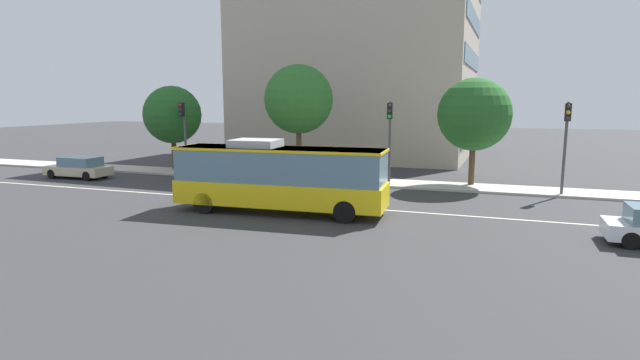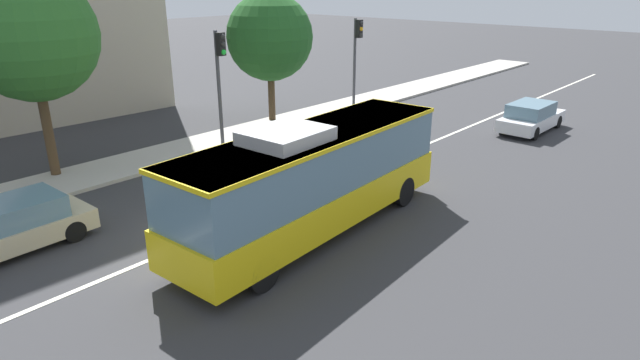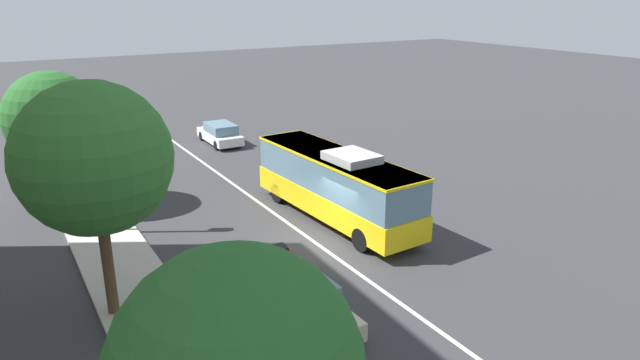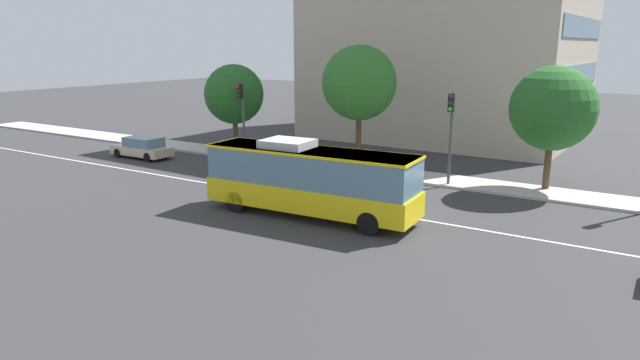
{
  "view_description": "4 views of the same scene",
  "coord_description": "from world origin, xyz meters",
  "px_view_note": "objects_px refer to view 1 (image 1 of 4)",
  "views": [
    {
      "loc": [
        11.32,
        -23.32,
        5.29
      ],
      "look_at": [
        3.66,
        -1.13,
        1.51
      ],
      "focal_mm": 27.86,
      "sensor_mm": 36.0,
      "label": 1
    },
    {
      "loc": [
        -8.88,
        -12.05,
        7.24
      ],
      "look_at": [
        2.68,
        -1.78,
        1.37
      ],
      "focal_mm": 29.89,
      "sensor_mm": 36.0,
      "label": 2
    },
    {
      "loc": [
        -18.4,
        10.98,
        10.06
      ],
      "look_at": [
        3.43,
        -2.17,
        1.5
      ],
      "focal_mm": 31.49,
      "sensor_mm": 36.0,
      "label": 3
    },
    {
      "loc": [
        15.34,
        -22.75,
        7.65
      ],
      "look_at": [
        2.01,
        -1.32,
        1.54
      ],
      "focal_mm": 31.33,
      "sensor_mm": 36.0,
      "label": 4
    }
  ],
  "objects_px": {
    "street_tree_kerbside_left": "(474,115)",
    "street_tree_kerbside_centre": "(299,99)",
    "sedan_beige": "(79,168)",
    "traffic_light_mid_block": "(183,125)",
    "traffic_light_near_corner": "(566,132)",
    "traffic_light_far_corner": "(390,129)",
    "transit_bus": "(279,175)",
    "sedan_beige_ahead": "(218,175)",
    "street_tree_kerbside_right": "(172,115)"
  },
  "relations": [
    {
      "from": "street_tree_kerbside_left",
      "to": "street_tree_kerbside_centre",
      "type": "bearing_deg",
      "value": 179.57
    },
    {
      "from": "sedan_beige",
      "to": "traffic_light_mid_block",
      "type": "height_order",
      "value": "traffic_light_mid_block"
    },
    {
      "from": "traffic_light_near_corner",
      "to": "street_tree_kerbside_centre",
      "type": "distance_m",
      "value": 16.58
    },
    {
      "from": "traffic_light_far_corner",
      "to": "transit_bus",
      "type": "bearing_deg",
      "value": -27.02
    },
    {
      "from": "sedan_beige_ahead",
      "to": "street_tree_kerbside_right",
      "type": "height_order",
      "value": "street_tree_kerbside_right"
    },
    {
      "from": "traffic_light_far_corner",
      "to": "street_tree_kerbside_left",
      "type": "relative_size",
      "value": 0.78
    },
    {
      "from": "traffic_light_mid_block",
      "to": "traffic_light_far_corner",
      "type": "height_order",
      "value": "same"
    },
    {
      "from": "sedan_beige_ahead",
      "to": "street_tree_kerbside_right",
      "type": "relative_size",
      "value": 0.71
    },
    {
      "from": "street_tree_kerbside_left",
      "to": "street_tree_kerbside_right",
      "type": "height_order",
      "value": "street_tree_kerbside_left"
    },
    {
      "from": "traffic_light_mid_block",
      "to": "street_tree_kerbside_centre",
      "type": "bearing_deg",
      "value": 106.89
    },
    {
      "from": "sedan_beige",
      "to": "sedan_beige_ahead",
      "type": "distance_m",
      "value": 10.71
    },
    {
      "from": "sedan_beige_ahead",
      "to": "street_tree_kerbside_centre",
      "type": "height_order",
      "value": "street_tree_kerbside_centre"
    },
    {
      "from": "street_tree_kerbside_right",
      "to": "transit_bus",
      "type": "bearing_deg",
      "value": -38.19
    },
    {
      "from": "sedan_beige_ahead",
      "to": "street_tree_kerbside_centre",
      "type": "bearing_deg",
      "value": -125.31
    },
    {
      "from": "sedan_beige",
      "to": "street_tree_kerbside_left",
      "type": "relative_size",
      "value": 0.68
    },
    {
      "from": "street_tree_kerbside_left",
      "to": "traffic_light_near_corner",
      "type": "bearing_deg",
      "value": -20.58
    },
    {
      "from": "traffic_light_far_corner",
      "to": "street_tree_kerbside_centre",
      "type": "height_order",
      "value": "street_tree_kerbside_centre"
    },
    {
      "from": "transit_bus",
      "to": "street_tree_kerbside_centre",
      "type": "xyz_separation_m",
      "value": [
        -3.2,
        10.64,
        3.53
      ]
    },
    {
      "from": "sedan_beige_ahead",
      "to": "traffic_light_mid_block",
      "type": "distance_m",
      "value": 6.08
    },
    {
      "from": "traffic_light_mid_block",
      "to": "street_tree_kerbside_right",
      "type": "relative_size",
      "value": 0.82
    },
    {
      "from": "traffic_light_far_corner",
      "to": "street_tree_kerbside_centre",
      "type": "xyz_separation_m",
      "value": [
        -6.7,
        2.02,
        1.78
      ]
    },
    {
      "from": "street_tree_kerbside_centre",
      "to": "street_tree_kerbside_right",
      "type": "distance_m",
      "value": 10.06
    },
    {
      "from": "sedan_beige",
      "to": "street_tree_kerbside_left",
      "type": "bearing_deg",
      "value": -168.91
    },
    {
      "from": "traffic_light_far_corner",
      "to": "street_tree_kerbside_centre",
      "type": "distance_m",
      "value": 7.22
    },
    {
      "from": "transit_bus",
      "to": "traffic_light_far_corner",
      "type": "bearing_deg",
      "value": 64.86
    },
    {
      "from": "sedan_beige",
      "to": "traffic_light_mid_block",
      "type": "xyz_separation_m",
      "value": [
        6.29,
        3.29,
        2.84
      ]
    },
    {
      "from": "street_tree_kerbside_left",
      "to": "street_tree_kerbside_right",
      "type": "distance_m",
      "value": 21.47
    },
    {
      "from": "traffic_light_near_corner",
      "to": "traffic_light_far_corner",
      "type": "relative_size",
      "value": 1.0
    },
    {
      "from": "street_tree_kerbside_right",
      "to": "street_tree_kerbside_centre",
      "type": "bearing_deg",
      "value": 1.53
    },
    {
      "from": "sedan_beige_ahead",
      "to": "street_tree_kerbside_left",
      "type": "distance_m",
      "value": 16.15
    },
    {
      "from": "transit_bus",
      "to": "sedan_beige_ahead",
      "type": "xyz_separation_m",
      "value": [
        -6.62,
        5.54,
        -1.09
      ]
    },
    {
      "from": "street_tree_kerbside_left",
      "to": "street_tree_kerbside_right",
      "type": "xyz_separation_m",
      "value": [
        -21.47,
        -0.18,
        -0.21
      ]
    },
    {
      "from": "sedan_beige",
      "to": "traffic_light_far_corner",
      "type": "relative_size",
      "value": 0.87
    },
    {
      "from": "traffic_light_near_corner",
      "to": "traffic_light_far_corner",
      "type": "distance_m",
      "value": 9.67
    },
    {
      "from": "traffic_light_near_corner",
      "to": "street_tree_kerbside_centre",
      "type": "relative_size",
      "value": 0.67
    },
    {
      "from": "sedan_beige",
      "to": "sedan_beige_ahead",
      "type": "relative_size",
      "value": 0.99
    },
    {
      "from": "street_tree_kerbside_left",
      "to": "traffic_light_mid_block",
      "type": "bearing_deg",
      "value": -174.21
    },
    {
      "from": "traffic_light_far_corner",
      "to": "street_tree_kerbside_left",
      "type": "xyz_separation_m",
      "value": [
        4.78,
        1.94,
        0.87
      ]
    },
    {
      "from": "transit_bus",
      "to": "traffic_light_near_corner",
      "type": "height_order",
      "value": "traffic_light_near_corner"
    },
    {
      "from": "sedan_beige_ahead",
      "to": "traffic_light_far_corner",
      "type": "height_order",
      "value": "traffic_light_far_corner"
    },
    {
      "from": "transit_bus",
      "to": "street_tree_kerbside_right",
      "type": "bearing_deg",
      "value": 138.79
    },
    {
      "from": "sedan_beige",
      "to": "street_tree_kerbside_centre",
      "type": "xyz_separation_m",
      "value": [
        14.13,
        5.33,
        4.62
      ]
    },
    {
      "from": "traffic_light_far_corner",
      "to": "sedan_beige",
      "type": "bearing_deg",
      "value": -85.87
    },
    {
      "from": "street_tree_kerbside_left",
      "to": "sedan_beige_ahead",
      "type": "bearing_deg",
      "value": -161.39
    },
    {
      "from": "street_tree_kerbside_centre",
      "to": "sedan_beige_ahead",
      "type": "bearing_deg",
      "value": -123.84
    },
    {
      "from": "sedan_beige_ahead",
      "to": "traffic_light_far_corner",
      "type": "xyz_separation_m",
      "value": [
        10.12,
        3.08,
        2.84
      ]
    },
    {
      "from": "traffic_light_near_corner",
      "to": "sedan_beige_ahead",
      "type": "bearing_deg",
      "value": -77.31
    },
    {
      "from": "traffic_light_mid_block",
      "to": "street_tree_kerbside_centre",
      "type": "xyz_separation_m",
      "value": [
        7.84,
        2.05,
        1.78
      ]
    },
    {
      "from": "street_tree_kerbside_centre",
      "to": "traffic_light_mid_block",
      "type": "bearing_deg",
      "value": -165.38
    },
    {
      "from": "street_tree_kerbside_left",
      "to": "sedan_beige",
      "type": "bearing_deg",
      "value": -168.42
    }
  ]
}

